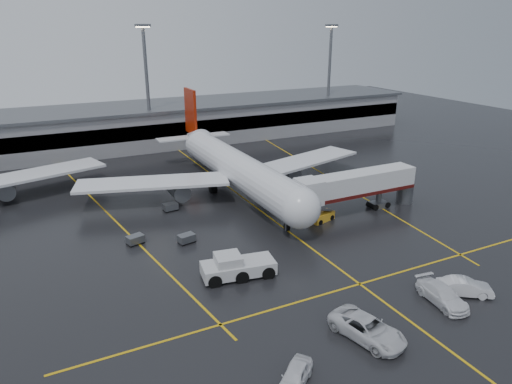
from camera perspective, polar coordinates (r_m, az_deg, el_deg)
name	(u,v)px	position (r m, az deg, el deg)	size (l,w,h in m)	color
ground	(262,212)	(66.49, 0.77, -2.47)	(220.00, 220.00, 0.00)	black
apron_line_centre	(262,212)	(66.49, 0.77, -2.46)	(0.25, 90.00, 0.02)	gold
apron_line_stop	(360,284)	(49.98, 12.61, -10.95)	(60.00, 0.25, 0.02)	gold
apron_line_left	(106,212)	(69.89, -17.90, -2.33)	(0.25, 70.00, 0.02)	gold
apron_line_right	(327,176)	(83.40, 8.66, 1.98)	(0.25, 70.00, 0.02)	gold
terminal	(166,123)	(108.46, -11.00, 8.32)	(122.00, 19.00, 8.60)	gray
light_mast_mid	(147,81)	(100.02, -13.24, 13.12)	(3.00, 1.20, 25.45)	#595B60
light_mast_right	(329,72)	(118.84, 8.98, 14.36)	(3.00, 1.20, 25.45)	#595B60
main_airliner	(234,166)	(73.37, -2.68, 3.15)	(48.80, 45.60, 14.10)	silver
jet_bridge	(357,186)	(66.56, 12.32, 0.70)	(19.90, 3.40, 6.05)	silver
pushback_tractor	(236,267)	(49.70, -2.44, -9.19)	(8.10, 4.38, 2.76)	#BDBDBF
belt_loader	(322,217)	(64.04, 8.10, -3.01)	(3.97, 2.57, 2.33)	gold
service_van_a	(367,329)	(42.05, 13.51, -15.98)	(3.15, 6.82, 1.90)	silver
service_van_b	(442,295)	(48.84, 21.87, -11.64)	(2.40, 5.90, 1.71)	silver
service_van_c	(465,287)	(51.02, 24.23, -10.58)	(1.82, 5.22, 1.72)	silver
service_van_d	(295,376)	(36.97, 4.81, -21.59)	(1.76, 4.38, 1.49)	silver
baggage_cart_a	(187,238)	(57.71, -8.52, -5.61)	(2.23, 1.68, 1.12)	#595B60
baggage_cart_b	(135,239)	(58.68, -14.60, -5.62)	(2.28, 1.80, 1.12)	#595B60
baggage_cart_c	(170,207)	(67.86, -10.46, -1.77)	(2.17, 1.58, 1.12)	#595B60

